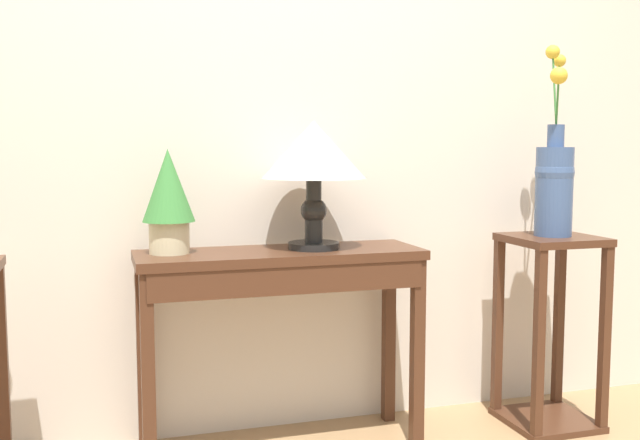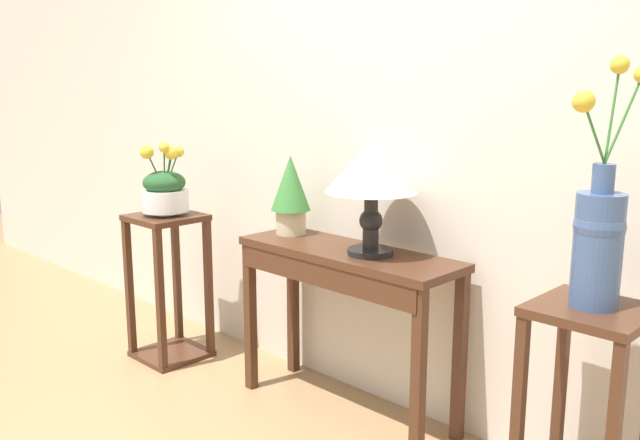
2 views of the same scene
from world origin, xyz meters
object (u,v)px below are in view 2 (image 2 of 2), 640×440
at_px(planter_bowl_wide_left, 165,189).
at_px(table_lamp, 372,172).
at_px(console_table, 344,279).
at_px(flower_vase_tall_right, 599,233).
at_px(potted_plant_on_console, 291,191).
at_px(pedestal_stand_right, 583,423).
at_px(pedestal_stand_left, 169,287).

bearing_deg(planter_bowl_wide_left, table_lamp, 8.96).
distance_m(console_table, flower_vase_tall_right, 1.18).
xyz_separation_m(console_table, potted_plant_on_console, (-0.40, 0.06, 0.34)).
distance_m(potted_plant_on_console, planter_bowl_wide_left, 0.75).
height_order(table_lamp, flower_vase_tall_right, flower_vase_tall_right).
relative_size(console_table, pedestal_stand_right, 1.35).
bearing_deg(pedestal_stand_right, planter_bowl_wide_left, -177.24).
bearing_deg(table_lamp, pedestal_stand_left, -171.10).
bearing_deg(planter_bowl_wide_left, console_table, 8.93).
xyz_separation_m(table_lamp, planter_bowl_wide_left, (-1.24, -0.19, -0.19)).
bearing_deg(potted_plant_on_console, pedestal_stand_right, -4.86).
relative_size(pedestal_stand_left, flower_vase_tall_right, 1.03).
bearing_deg(planter_bowl_wide_left, flower_vase_tall_right, 2.75).
xyz_separation_m(console_table, pedestal_stand_left, (-1.11, -0.17, -0.24)).
xyz_separation_m(pedestal_stand_right, flower_vase_tall_right, (-0.00, -0.00, 0.63)).
distance_m(console_table, table_lamp, 0.50).
relative_size(table_lamp, flower_vase_tall_right, 0.63).
height_order(pedestal_stand_left, planter_bowl_wide_left, planter_bowl_wide_left).
relative_size(console_table, pedestal_stand_left, 1.34).
bearing_deg(console_table, planter_bowl_wide_left, -171.07).
xyz_separation_m(table_lamp, potted_plant_on_console, (-0.53, 0.04, -0.14)).
bearing_deg(console_table, pedestal_stand_left, -171.13).
bearing_deg(table_lamp, pedestal_stand_right, -5.15).
bearing_deg(planter_bowl_wide_left, potted_plant_on_console, 18.38).
xyz_separation_m(pedestal_stand_left, flower_vase_tall_right, (2.21, 0.11, 0.62)).
distance_m(console_table, planter_bowl_wide_left, 1.16).
distance_m(potted_plant_on_console, flower_vase_tall_right, 1.51).
height_order(planter_bowl_wide_left, pedestal_stand_right, planter_bowl_wide_left).
height_order(console_table, pedestal_stand_right, pedestal_stand_right).
height_order(console_table, potted_plant_on_console, potted_plant_on_console).
distance_m(potted_plant_on_console, pedestal_stand_left, 0.94).
bearing_deg(table_lamp, console_table, -170.82).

